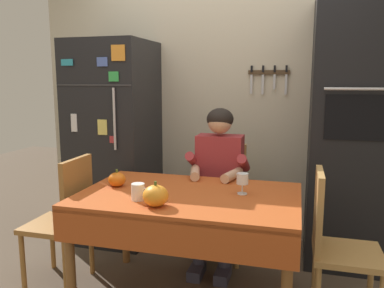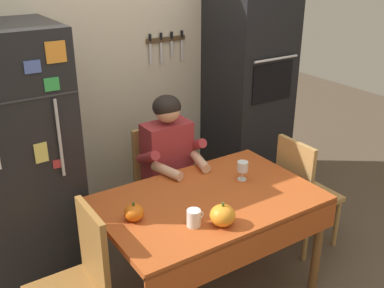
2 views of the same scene
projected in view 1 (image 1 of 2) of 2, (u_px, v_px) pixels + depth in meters
name	position (u px, v px, depth m)	size (l,w,h in m)	color
back_wall_assembly	(231.00, 97.00, 3.58)	(3.70, 0.13, 2.60)	beige
refrigerator	(115.00, 142.00, 3.54)	(0.68, 0.71, 1.80)	black
wall_oven	(349.00, 133.00, 3.02)	(0.60, 0.64, 2.10)	black
dining_table	(188.00, 207.00, 2.49)	(1.40, 0.90, 0.74)	brown
chair_behind_person	(222.00, 195.00, 3.25)	(0.40, 0.40, 0.93)	tan
seated_person	(218.00, 174.00, 3.03)	(0.47, 0.55, 1.25)	#38384C
chair_left_side	(66.00, 215.00, 2.75)	(0.40, 0.40, 0.93)	#9E6B33
chair_right_side	(334.00, 240.00, 2.33)	(0.40, 0.40, 0.93)	tan
coffee_mug	(138.00, 192.00, 2.35)	(0.11, 0.08, 0.10)	white
wine_glass	(242.00, 180.00, 2.46)	(0.08, 0.08, 0.14)	white
pumpkin_large	(117.00, 179.00, 2.65)	(0.12, 0.12, 0.12)	orange
pumpkin_medium	(156.00, 196.00, 2.23)	(0.15, 0.15, 0.15)	orange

